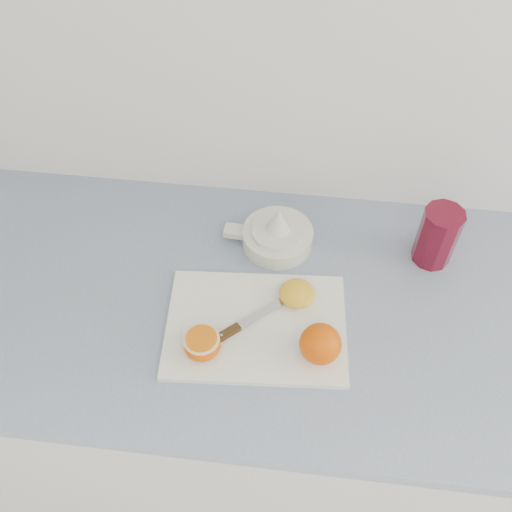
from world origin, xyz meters
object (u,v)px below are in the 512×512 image
(counter, at_px, (324,405))
(red_tumbler, at_px, (437,238))
(cutting_board, at_px, (256,326))
(half_orange, at_px, (202,344))
(citrus_juicer, at_px, (277,234))

(counter, height_order, red_tumbler, red_tumbler)
(counter, relative_size, cutting_board, 7.13)
(half_orange, bearing_deg, red_tumbler, 33.19)
(cutting_board, bearing_deg, half_orange, -143.71)
(counter, distance_m, citrus_juicer, 0.52)
(half_orange, relative_size, citrus_juicer, 0.35)
(cutting_board, height_order, citrus_juicer, citrus_juicer)
(cutting_board, distance_m, citrus_juicer, 0.22)
(cutting_board, distance_m, red_tumbler, 0.41)
(cutting_board, relative_size, citrus_juicer, 1.78)
(counter, xyz_separation_m, red_tumbler, (0.17, 0.15, 0.50))
(red_tumbler, bearing_deg, half_orange, -146.81)
(citrus_juicer, distance_m, red_tumbler, 0.32)
(counter, xyz_separation_m, cutting_board, (-0.17, -0.07, 0.45))
(citrus_juicer, bearing_deg, counter, -44.54)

